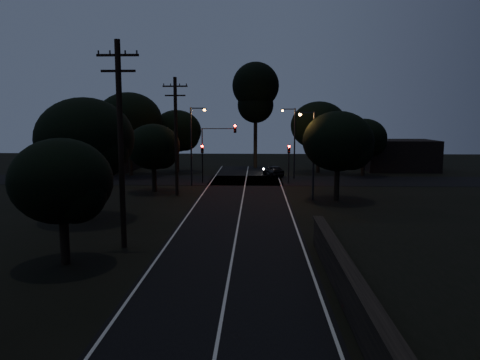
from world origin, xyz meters
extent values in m
cube|color=black|center=(0.00, 22.00, 0.01)|extent=(8.00, 70.00, 0.02)
cube|color=black|center=(0.00, 42.00, 0.01)|extent=(60.00, 8.00, 0.02)
cube|color=beige|center=(0.00, 22.00, 0.03)|extent=(0.12, 70.00, 0.01)
cube|color=beige|center=(-3.75, 22.00, 0.03)|extent=(0.12, 70.00, 0.01)
cube|color=beige|center=(3.75, 22.00, 0.03)|extent=(0.12, 70.00, 0.01)
cube|color=black|center=(4.60, 3.00, 0.75)|extent=(0.40, 26.00, 1.50)
cube|color=black|center=(4.60, 3.00, 1.55)|extent=(0.55, 26.00, 0.10)
cylinder|color=black|center=(-6.00, 15.00, 5.50)|extent=(0.30, 0.30, 11.00)
cube|color=black|center=(-6.00, 15.00, 10.20)|extent=(2.20, 0.12, 0.12)
cube|color=black|center=(-6.00, 15.00, 9.40)|extent=(1.80, 0.12, 0.12)
cylinder|color=black|center=(-6.00, 32.00, 5.25)|extent=(0.30, 0.30, 10.50)
cube|color=black|center=(-6.00, 32.00, 9.70)|extent=(2.20, 0.12, 0.12)
cube|color=black|center=(-6.00, 32.00, 8.90)|extent=(1.80, 0.12, 0.12)
cylinder|color=black|center=(-8.00, 12.00, 1.13)|extent=(0.44, 0.44, 2.25)
ellipsoid|color=black|center=(-8.00, 12.00, 4.04)|extent=(4.78, 4.78, 4.06)
sphere|color=black|center=(-7.16, 11.52, 3.57)|extent=(2.87, 2.87, 2.87)
cylinder|color=black|center=(-10.50, 22.00, 1.53)|extent=(0.44, 0.44, 3.07)
ellipsoid|color=black|center=(-10.50, 22.00, 5.55)|extent=(6.62, 6.62, 5.62)
sphere|color=black|center=(-9.34, 21.34, 4.88)|extent=(3.97, 3.97, 3.97)
cylinder|color=black|center=(-8.50, 34.00, 1.18)|extent=(0.44, 0.44, 2.36)
ellipsoid|color=black|center=(-8.50, 34.00, 4.25)|extent=(5.04, 5.04, 4.28)
sphere|color=black|center=(-7.62, 33.50, 3.75)|extent=(3.02, 3.02, 3.02)
cylinder|color=black|center=(-9.00, 50.00, 1.46)|extent=(0.44, 0.44, 2.91)
ellipsoid|color=black|center=(-9.00, 50.00, 5.25)|extent=(6.24, 6.24, 5.30)
sphere|color=black|center=(-7.91, 49.38, 4.63)|extent=(3.74, 3.74, 3.74)
cylinder|color=black|center=(-14.00, 46.00, 1.85)|extent=(0.44, 0.44, 3.70)
ellipsoid|color=black|center=(-14.00, 46.00, 6.62)|extent=(7.79, 7.79, 6.62)
sphere|color=black|center=(-12.64, 45.22, 5.84)|extent=(4.67, 4.67, 4.67)
cylinder|color=black|center=(9.00, 50.00, 1.65)|extent=(0.44, 0.44, 3.29)
ellipsoid|color=black|center=(9.00, 50.00, 5.95)|extent=(7.09, 7.09, 6.02)
sphere|color=black|center=(10.24, 49.29, 5.24)|extent=(4.25, 4.25, 4.25)
cylinder|color=black|center=(14.00, 47.00, 1.26)|extent=(0.44, 0.44, 2.52)
ellipsoid|color=black|center=(14.00, 47.00, 4.54)|extent=(5.38, 5.38, 4.58)
sphere|color=black|center=(14.94, 46.46, 4.00)|extent=(3.23, 3.23, 3.23)
cylinder|color=black|center=(8.00, 30.00, 1.40)|extent=(0.44, 0.44, 2.79)
ellipsoid|color=black|center=(8.00, 30.00, 5.02)|extent=(5.93, 5.93, 5.04)
sphere|color=black|center=(9.04, 29.41, 4.43)|extent=(3.56, 3.56, 3.56)
cylinder|color=black|center=(1.00, 55.00, 3.96)|extent=(0.50, 0.50, 7.92)
sphere|color=black|center=(1.00, 55.00, 11.23)|extent=(6.34, 6.34, 6.34)
sphere|color=black|center=(1.00, 55.00, 8.64)|extent=(4.90, 4.90, 4.90)
cube|color=black|center=(-20.00, 52.00, 2.20)|extent=(10.00, 8.00, 4.40)
cube|color=black|center=(20.00, 53.00, 2.00)|extent=(9.00, 7.00, 4.00)
cylinder|color=black|center=(-4.60, 40.00, 1.60)|extent=(0.12, 0.12, 3.20)
cube|color=black|center=(-4.60, 40.00, 3.65)|extent=(0.28, 0.22, 0.90)
sphere|color=#FF0705|center=(-4.60, 39.87, 3.95)|extent=(0.22, 0.22, 0.22)
cylinder|color=black|center=(4.60, 40.00, 1.60)|extent=(0.12, 0.12, 3.20)
cube|color=black|center=(4.60, 40.00, 3.65)|extent=(0.28, 0.22, 0.90)
sphere|color=#FF0705|center=(4.60, 39.87, 3.95)|extent=(0.22, 0.22, 0.22)
cylinder|color=black|center=(-4.60, 40.00, 2.50)|extent=(0.12, 0.12, 5.00)
cube|color=black|center=(-1.10, 40.00, 5.80)|extent=(0.28, 0.22, 0.90)
sphere|color=#FF0705|center=(-1.10, 39.87, 6.10)|extent=(0.22, 0.22, 0.22)
cube|color=black|center=(-2.85, 40.00, 5.80)|extent=(3.50, 0.08, 0.08)
cylinder|color=black|center=(-5.50, 38.00, 4.00)|extent=(0.16, 0.16, 8.00)
cube|color=black|center=(-4.80, 38.00, 7.90)|extent=(1.40, 0.10, 0.10)
cube|color=black|center=(-4.10, 38.00, 7.85)|extent=(0.35, 0.22, 0.12)
sphere|color=orange|center=(-4.10, 38.00, 7.75)|extent=(0.26, 0.26, 0.26)
cylinder|color=black|center=(5.50, 44.00, 4.00)|extent=(0.16, 0.16, 8.00)
cube|color=black|center=(4.80, 44.00, 7.90)|extent=(1.40, 0.10, 0.10)
cube|color=black|center=(4.10, 44.00, 7.85)|extent=(0.35, 0.22, 0.12)
sphere|color=orange|center=(4.10, 44.00, 7.75)|extent=(0.26, 0.26, 0.26)
cylinder|color=black|center=(6.00, 30.00, 3.75)|extent=(0.16, 0.16, 7.50)
cube|color=black|center=(5.40, 30.00, 7.40)|extent=(1.20, 0.10, 0.10)
cube|color=black|center=(4.80, 30.00, 7.35)|extent=(0.35, 0.22, 0.12)
sphere|color=orange|center=(4.80, 30.00, 7.25)|extent=(0.26, 0.26, 0.26)
imported|color=black|center=(3.20, 46.00, 0.66)|extent=(2.73, 4.19, 1.33)
camera|label=1|loc=(1.21, -9.51, 7.05)|focal=35.00mm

